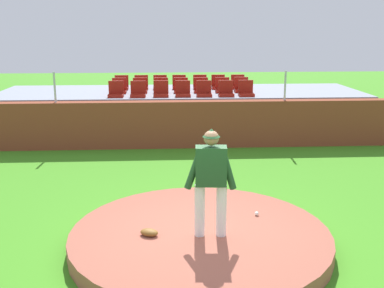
% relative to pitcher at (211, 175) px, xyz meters
% --- Properties ---
extents(ground_plane, '(60.00, 60.00, 0.00)m').
position_rel_pitcher_xyz_m(ground_plane, '(-0.15, 0.16, -1.28)').
color(ground_plane, '#3D8A1D').
extents(pitchers_mound, '(4.28, 4.28, 0.26)m').
position_rel_pitcher_xyz_m(pitchers_mound, '(-0.15, 0.16, -1.15)').
color(pitchers_mound, '#9E5542').
rests_on(pitchers_mound, ground_plane).
extents(pitcher, '(0.83, 0.29, 1.76)m').
position_rel_pitcher_xyz_m(pitcher, '(0.00, 0.00, 0.00)').
color(pitcher, white).
rests_on(pitcher, pitchers_mound).
extents(baseball, '(0.07, 0.07, 0.07)m').
position_rel_pitcher_xyz_m(baseball, '(0.90, 0.75, -0.98)').
color(baseball, white).
rests_on(baseball, pitchers_mound).
extents(fielding_glove, '(0.36, 0.30, 0.11)m').
position_rel_pitcher_xyz_m(fielding_glove, '(-0.98, 0.04, -0.97)').
color(fielding_glove, brown).
rests_on(fielding_glove, pitchers_mound).
extents(brick_barrier, '(14.46, 0.40, 1.40)m').
position_rel_pitcher_xyz_m(brick_barrier, '(-0.15, 6.69, -0.59)').
color(brick_barrier, brown).
rests_on(brick_barrier, ground_plane).
extents(fence_post_left, '(0.06, 0.06, 0.88)m').
position_rel_pitcher_xyz_m(fence_post_left, '(-3.87, 6.69, 0.55)').
color(fence_post_left, silver).
rests_on(fence_post_left, brick_barrier).
extents(fence_post_right, '(0.06, 0.06, 0.88)m').
position_rel_pitcher_xyz_m(fence_post_right, '(2.87, 6.69, 0.55)').
color(fence_post_right, silver).
rests_on(fence_post_right, brick_barrier).
extents(bleacher_platform, '(12.53, 3.69, 1.35)m').
position_rel_pitcher_xyz_m(bleacher_platform, '(-0.15, 9.31, -0.61)').
color(bleacher_platform, gray).
rests_on(bleacher_platform, ground_plane).
extents(stadium_chair_0, '(0.48, 0.44, 0.50)m').
position_rel_pitcher_xyz_m(stadium_chair_0, '(-2.26, 8.03, 0.22)').
color(stadium_chair_0, maroon).
rests_on(stadium_chair_0, bleacher_platform).
extents(stadium_chair_1, '(0.48, 0.44, 0.50)m').
position_rel_pitcher_xyz_m(stadium_chair_1, '(-1.56, 7.98, 0.22)').
color(stadium_chair_1, maroon).
rests_on(stadium_chair_1, bleacher_platform).
extents(stadium_chair_2, '(0.48, 0.44, 0.50)m').
position_rel_pitcher_xyz_m(stadium_chair_2, '(-0.82, 8.00, 0.22)').
color(stadium_chair_2, maroon).
rests_on(stadium_chair_2, bleacher_platform).
extents(stadium_chair_3, '(0.48, 0.44, 0.50)m').
position_rel_pitcher_xyz_m(stadium_chair_3, '(-0.12, 8.00, 0.22)').
color(stadium_chair_3, maroon).
rests_on(stadium_chair_3, bleacher_platform).
extents(stadium_chair_4, '(0.48, 0.44, 0.50)m').
position_rel_pitcher_xyz_m(stadium_chair_4, '(0.56, 7.98, 0.22)').
color(stadium_chair_4, maroon).
rests_on(stadium_chair_4, bleacher_platform).
extents(stadium_chair_5, '(0.48, 0.44, 0.50)m').
position_rel_pitcher_xyz_m(stadium_chair_5, '(1.27, 7.98, 0.22)').
color(stadium_chair_5, maroon).
rests_on(stadium_chair_5, bleacher_platform).
extents(stadium_chair_6, '(0.48, 0.44, 0.50)m').
position_rel_pitcher_xyz_m(stadium_chair_6, '(1.93, 7.99, 0.22)').
color(stadium_chair_6, maroon).
rests_on(stadium_chair_6, bleacher_platform).
extents(stadium_chair_7, '(0.48, 0.44, 0.50)m').
position_rel_pitcher_xyz_m(stadium_chair_7, '(-2.24, 8.89, 0.22)').
color(stadium_chair_7, maroon).
rests_on(stadium_chair_7, bleacher_platform).
extents(stadium_chair_8, '(0.48, 0.44, 0.50)m').
position_rel_pitcher_xyz_m(stadium_chair_8, '(-1.54, 8.91, 0.22)').
color(stadium_chair_8, maroon).
rests_on(stadium_chair_8, bleacher_platform).
extents(stadium_chair_9, '(0.48, 0.44, 0.50)m').
position_rel_pitcher_xyz_m(stadium_chair_9, '(-0.83, 8.91, 0.22)').
color(stadium_chair_9, maroon).
rests_on(stadium_chair_9, bleacher_platform).
extents(stadium_chair_10, '(0.48, 0.44, 0.50)m').
position_rel_pitcher_xyz_m(stadium_chair_10, '(-0.15, 8.87, 0.22)').
color(stadium_chair_10, maroon).
rests_on(stadium_chair_10, bleacher_platform).
extents(stadium_chair_11, '(0.48, 0.44, 0.50)m').
position_rel_pitcher_xyz_m(stadium_chair_11, '(0.53, 8.87, 0.22)').
color(stadium_chair_11, maroon).
rests_on(stadium_chair_11, bleacher_platform).
extents(stadium_chair_12, '(0.48, 0.44, 0.50)m').
position_rel_pitcher_xyz_m(stadium_chair_12, '(1.27, 8.88, 0.22)').
color(stadium_chair_12, maroon).
rests_on(stadium_chair_12, bleacher_platform).
extents(stadium_chair_13, '(0.48, 0.44, 0.50)m').
position_rel_pitcher_xyz_m(stadium_chair_13, '(1.93, 8.92, 0.22)').
color(stadium_chair_13, maroon).
rests_on(stadium_chair_13, bleacher_platform).
extents(stadium_chair_14, '(0.48, 0.44, 0.50)m').
position_rel_pitcher_xyz_m(stadium_chair_14, '(-2.24, 9.80, 0.22)').
color(stadium_chair_14, maroon).
rests_on(stadium_chair_14, bleacher_platform).
extents(stadium_chair_15, '(0.48, 0.44, 0.50)m').
position_rel_pitcher_xyz_m(stadium_chair_15, '(-1.54, 9.80, 0.22)').
color(stadium_chair_15, maroon).
rests_on(stadium_chair_15, bleacher_platform).
extents(stadium_chair_16, '(0.48, 0.44, 0.50)m').
position_rel_pitcher_xyz_m(stadium_chair_16, '(-0.87, 9.80, 0.22)').
color(stadium_chair_16, maroon).
rests_on(stadium_chair_16, bleacher_platform).
extents(stadium_chair_17, '(0.48, 0.44, 0.50)m').
position_rel_pitcher_xyz_m(stadium_chair_17, '(-0.18, 9.81, 0.22)').
color(stadium_chair_17, maroon).
rests_on(stadium_chair_17, bleacher_platform).
extents(stadium_chair_18, '(0.48, 0.44, 0.50)m').
position_rel_pitcher_xyz_m(stadium_chair_18, '(0.57, 9.82, 0.22)').
color(stadium_chair_18, maroon).
rests_on(stadium_chair_18, bleacher_platform).
extents(stadium_chair_19, '(0.48, 0.44, 0.50)m').
position_rel_pitcher_xyz_m(stadium_chair_19, '(1.23, 9.80, 0.22)').
color(stadium_chair_19, maroon).
rests_on(stadium_chair_19, bleacher_platform).
extents(stadium_chair_20, '(0.48, 0.44, 0.50)m').
position_rel_pitcher_xyz_m(stadium_chair_20, '(1.94, 9.78, 0.22)').
color(stadium_chair_20, maroon).
rests_on(stadium_chair_20, bleacher_platform).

